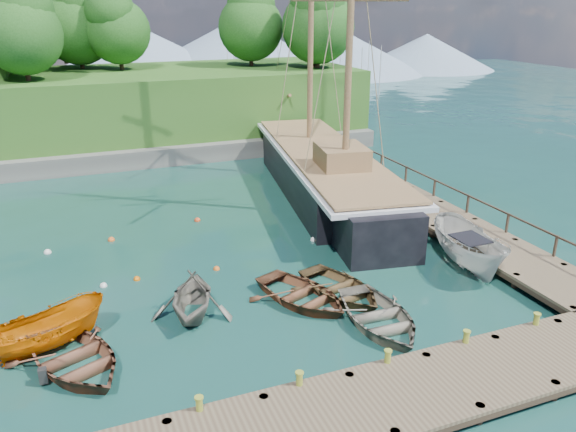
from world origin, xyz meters
The scene contains 25 objects.
ground centered at (0.00, 0.00, 0.00)m, with size 160.00×160.00×0.00m, color #153E31.
dock_near centered at (2.00, -6.50, 0.43)m, with size 20.00×3.20×1.10m.
dock_east centered at (11.50, 7.00, 0.43)m, with size 3.20×24.00×1.10m.
bollard_0 centered at (-4.00, -5.10, 0.00)m, with size 0.26×0.26×0.45m, color olive.
bollard_1 centered at (-1.00, -5.10, 0.00)m, with size 0.26×0.26×0.45m, color olive.
bollard_2 centered at (2.00, -5.10, 0.00)m, with size 0.26×0.26×0.45m, color olive.
bollard_3 centered at (5.00, -5.10, 0.00)m, with size 0.26×0.26×0.45m, color olive.
bollard_4 centered at (8.00, -5.10, 0.00)m, with size 0.26×0.26×0.45m, color olive.
rowboat_0 centered at (-7.17, -0.88, 0.00)m, with size 3.40×4.77×0.99m, color brown.
rowboat_1 centered at (-2.87, 0.96, 0.00)m, with size 3.12×3.62×1.91m, color #6C675B.
rowboat_2 centered at (1.40, 0.34, 0.00)m, with size 3.14×4.39×0.91m, color brown.
rowboat_3 centered at (3.35, -2.28, 0.00)m, with size 3.30×4.62×0.96m, color #6B6557.
rowboat_4 centered at (3.06, 0.27, 0.00)m, with size 3.03×4.24×0.88m, color #4D381F.
motorboat_orange centered at (-8.00, 0.54, 0.00)m, with size 1.59×4.23×1.63m, color #C76003.
cabin_boat_white centered at (9.53, 0.48, 0.00)m, with size 2.05×5.44×2.10m, color beige.
schooner centered at (8.01, 12.37, 1.14)m, with size 8.46×27.84×20.58m.
mooring_buoy_0 centered at (-5.85, 4.64, 0.00)m, with size 0.31×0.31×0.31m, color silver.
mooring_buoy_1 centered at (-4.47, 4.74, 0.00)m, with size 0.30×0.30×0.30m, color #D56209.
mooring_buoy_2 centered at (-1.02, 4.44, 0.00)m, with size 0.30×0.30×0.30m, color orange.
mooring_buoy_3 centered at (4.36, 5.83, 0.00)m, with size 0.34×0.34×0.34m, color white.
mooring_buoy_4 centered at (-5.09, 9.57, 0.00)m, with size 0.35×0.35×0.35m, color #D45C1F.
mooring_buoy_5 centered at (-0.45, 10.65, 0.00)m, with size 0.34×0.34×0.34m, color #D14318.
mooring_buoy_6 centered at (-8.06, 9.14, 0.00)m, with size 0.35×0.35×0.35m, color silver.
mooring_buoy_7 centered at (1.81, 2.17, 0.00)m, with size 0.32×0.32×0.32m, color red.
distant_ridge centered at (4.30, 70.00, 4.35)m, with size 117.00×40.00×10.00m.
Camera 1 is at (-6.37, -17.73, 11.18)m, focal length 35.00 mm.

